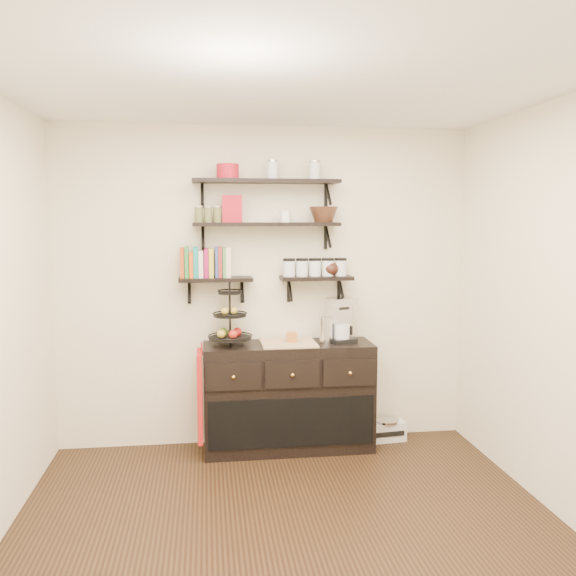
{
  "coord_description": "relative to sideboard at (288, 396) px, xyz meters",
  "views": [
    {
      "loc": [
        -0.5,
        -3.4,
        1.93
      ],
      "look_at": [
        0.12,
        1.15,
        1.41
      ],
      "focal_mm": 38.0,
      "sensor_mm": 36.0,
      "label": 1
    }
  ],
  "objects": [
    {
      "name": "red_pot",
      "position": [
        -0.48,
        0.1,
        1.86
      ],
      "size": [
        0.18,
        0.18,
        0.12
      ],
      "primitive_type": "cylinder",
      "color": "#AB1322",
      "rests_on": "shelf_top"
    },
    {
      "name": "shelf_mid",
      "position": [
        -0.17,
        0.1,
        1.43
      ],
      "size": [
        1.2,
        0.27,
        0.23
      ],
      "color": "black",
      "rests_on": "back_wall"
    },
    {
      "name": "glass_canisters",
      "position": [
        0.24,
        0.12,
        1.06
      ],
      "size": [
        0.54,
        0.1,
        0.13
      ],
      "color": "silver",
      "rests_on": "shelf_low_right"
    },
    {
      "name": "teapot",
      "position": [
        0.38,
        0.12,
        1.07
      ],
      "size": [
        0.21,
        0.18,
        0.14
      ],
      "primitive_type": null,
      "rotation": [
        0.0,
        0.0,
        -0.25
      ],
      "color": "#33160F",
      "rests_on": "shelf_low_right"
    },
    {
      "name": "radio",
      "position": [
        0.88,
        0.07,
        -0.36
      ],
      "size": [
        0.33,
        0.23,
        0.19
      ],
      "rotation": [
        0.0,
        0.0,
        0.11
      ],
      "color": "silver",
      "rests_on": "floor"
    },
    {
      "name": "shelf_low_left",
      "position": [
        -0.59,
        0.12,
        0.98
      ],
      "size": [
        0.6,
        0.25,
        0.23
      ],
      "color": "black",
      "rests_on": "back_wall"
    },
    {
      "name": "ramekins",
      "position": [
        -0.01,
        0.1,
        1.5
      ],
      "size": [
        0.09,
        0.09,
        0.1
      ],
      "primitive_type": "cylinder",
      "color": "white",
      "rests_on": "shelf_mid"
    },
    {
      "name": "recipe_box",
      "position": [
        -0.45,
        0.1,
        1.56
      ],
      "size": [
        0.16,
        0.07,
        0.22
      ],
      "primitive_type": "cube",
      "rotation": [
        0.0,
        0.0,
        -0.04
      ],
      "color": "#AB1322",
      "rests_on": "shelf_mid"
    },
    {
      "name": "walnut_bowl",
      "position": [
        0.31,
        0.1,
        1.51
      ],
      "size": [
        0.24,
        0.24,
        0.13
      ],
      "primitive_type": null,
      "color": "black",
      "rests_on": "shelf_mid"
    },
    {
      "name": "thermal_carafe",
      "position": [
        0.32,
        -0.02,
        0.56
      ],
      "size": [
        0.11,
        0.11,
        0.22
      ],
      "primitive_type": "cylinder",
      "color": "silver",
      "rests_on": "sideboard"
    },
    {
      "name": "ceiling",
      "position": [
        -0.17,
        -1.51,
        2.25
      ],
      "size": [
        3.5,
        3.5,
        0.02
      ],
      "primitive_type": "cube",
      "color": "white",
      "rests_on": "back_wall"
    },
    {
      "name": "cookbooks",
      "position": [
        -0.65,
        0.12,
        1.11
      ],
      "size": [
        0.4,
        0.15,
        0.26
      ],
      "color": "#AE4116",
      "rests_on": "shelf_low_left"
    },
    {
      "name": "fruit_stand",
      "position": [
        -0.48,
        0.0,
        0.63
      ],
      "size": [
        0.35,
        0.35,
        0.51
      ],
      "rotation": [
        0.0,
        0.0,
        0.23
      ],
      "color": "black",
      "rests_on": "sideboard"
    },
    {
      "name": "shelf_low_right",
      "position": [
        0.25,
        0.12,
        0.98
      ],
      "size": [
        0.6,
        0.25,
        0.23
      ],
      "color": "black",
      "rests_on": "back_wall"
    },
    {
      "name": "sideboard",
      "position": [
        0.0,
        0.0,
        0.0
      ],
      "size": [
        1.4,
        0.5,
        0.92
      ],
      "color": "black",
      "rests_on": "floor"
    },
    {
      "name": "coffee_maker",
      "position": [
        0.45,
        0.03,
        0.63
      ],
      "size": [
        0.26,
        0.26,
        0.38
      ],
      "rotation": [
        0.0,
        0.0,
        0.34
      ],
      "color": "black",
      "rests_on": "sideboard"
    },
    {
      "name": "floor",
      "position": [
        -0.17,
        -1.51,
        -0.45
      ],
      "size": [
        3.5,
        3.5,
        0.0
      ],
      "primitive_type": "plane",
      "color": "black",
      "rests_on": "ground"
    },
    {
      "name": "back_wall",
      "position": [
        -0.17,
        0.24,
        0.9
      ],
      "size": [
        3.5,
        0.02,
        2.7
      ],
      "primitive_type": "cube",
      "color": "white",
      "rests_on": "ground"
    },
    {
      "name": "shelf_top",
      "position": [
        -0.17,
        0.1,
        1.78
      ],
      "size": [
        1.2,
        0.27,
        0.23
      ],
      "color": "black",
      "rests_on": "back_wall"
    },
    {
      "name": "apron",
      "position": [
        -0.73,
        -0.1,
        0.06
      ],
      "size": [
        0.04,
        0.31,
        0.72
      ],
      "primitive_type": "cube",
      "color": "#A01711",
      "rests_on": "sideboard"
    },
    {
      "name": "candle",
      "position": [
        0.03,
        0.0,
        0.5
      ],
      "size": [
        0.08,
        0.08,
        0.08
      ],
      "primitive_type": "cube",
      "color": "#A65E26",
      "rests_on": "sideboard"
    }
  ]
}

